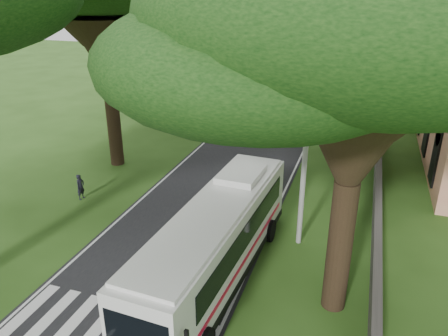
{
  "coord_description": "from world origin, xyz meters",
  "views": [
    {
      "loc": [
        7.77,
        -12.12,
        11.44
      ],
      "look_at": [
        0.86,
        8.6,
        2.2
      ],
      "focal_mm": 35.0,
      "sensor_mm": 36.0,
      "label": 1
    }
  ],
  "objects_px": {
    "distant_car_c": "(326,57)",
    "coach_bus": "(217,240)",
    "distant_car_b": "(298,62)",
    "distant_car_a": "(285,91)",
    "pole_far": "(354,47)",
    "pole_mid": "(341,77)",
    "pedestrian": "(81,187)",
    "pole_near": "(305,161)"
  },
  "relations": [
    {
      "from": "pole_near",
      "to": "distant_car_c",
      "type": "bearing_deg",
      "value": 94.9
    },
    {
      "from": "pole_near",
      "to": "distant_car_c",
      "type": "height_order",
      "value": "pole_near"
    },
    {
      "from": "pole_mid",
      "to": "pedestrian",
      "type": "bearing_deg",
      "value": -123.11
    },
    {
      "from": "pole_mid",
      "to": "pedestrian",
      "type": "height_order",
      "value": "pole_mid"
    },
    {
      "from": "distant_car_a",
      "to": "coach_bus",
      "type": "bearing_deg",
      "value": 86.78
    },
    {
      "from": "pole_near",
      "to": "distant_car_a",
      "type": "bearing_deg",
      "value": 102.43
    },
    {
      "from": "distant_car_c",
      "to": "distant_car_a",
      "type": "bearing_deg",
      "value": 105.07
    },
    {
      "from": "pole_mid",
      "to": "distant_car_c",
      "type": "bearing_deg",
      "value": 97.77
    },
    {
      "from": "coach_bus",
      "to": "pole_mid",
      "type": "bearing_deg",
      "value": 86.66
    },
    {
      "from": "coach_bus",
      "to": "distant_car_b",
      "type": "bearing_deg",
      "value": 99.25
    },
    {
      "from": "pole_far",
      "to": "coach_bus",
      "type": "bearing_deg",
      "value": -93.65
    },
    {
      "from": "distant_car_b",
      "to": "pedestrian",
      "type": "xyz_separation_m",
      "value": [
        -4.5,
        -47.01,
        0.07
      ]
    },
    {
      "from": "coach_bus",
      "to": "pedestrian",
      "type": "relative_size",
      "value": 7.9
    },
    {
      "from": "pole_mid",
      "to": "distant_car_c",
      "type": "relative_size",
      "value": 1.58
    },
    {
      "from": "pole_far",
      "to": "distant_car_c",
      "type": "distance_m",
      "value": 14.9
    },
    {
      "from": "distant_car_c",
      "to": "pedestrian",
      "type": "bearing_deg",
      "value": 100.4
    },
    {
      "from": "pedestrian",
      "to": "distant_car_b",
      "type": "bearing_deg",
      "value": 0.87
    },
    {
      "from": "pole_far",
      "to": "distant_car_a",
      "type": "xyz_separation_m",
      "value": [
        -6.32,
        -11.33,
        -3.49
      ]
    },
    {
      "from": "pole_far",
      "to": "distant_car_a",
      "type": "relative_size",
      "value": 2.06
    },
    {
      "from": "pole_far",
      "to": "distant_car_a",
      "type": "bearing_deg",
      "value": -119.16
    },
    {
      "from": "pole_mid",
      "to": "pole_far",
      "type": "xyz_separation_m",
      "value": [
        0.0,
        20.0,
        0.0
      ]
    },
    {
      "from": "distant_car_c",
      "to": "pole_far",
      "type": "bearing_deg",
      "value": 127.5
    },
    {
      "from": "pole_far",
      "to": "pedestrian",
      "type": "xyz_separation_m",
      "value": [
        -12.63,
        -39.36,
        -3.43
      ]
    },
    {
      "from": "pole_near",
      "to": "distant_car_c",
      "type": "xyz_separation_m",
      "value": [
        -4.6,
        53.75,
        -3.41
      ]
    },
    {
      "from": "distant_car_c",
      "to": "coach_bus",
      "type": "bearing_deg",
      "value": 110.78
    },
    {
      "from": "pole_mid",
      "to": "distant_car_a",
      "type": "xyz_separation_m",
      "value": [
        -6.32,
        8.67,
        -3.49
      ]
    },
    {
      "from": "pole_far",
      "to": "distant_car_b",
      "type": "distance_m",
      "value": 11.69
    },
    {
      "from": "pole_mid",
      "to": "distant_car_b",
      "type": "xyz_separation_m",
      "value": [
        -8.12,
        27.64,
        -3.5
      ]
    },
    {
      "from": "pole_mid",
      "to": "distant_car_a",
      "type": "height_order",
      "value": "pole_mid"
    },
    {
      "from": "coach_bus",
      "to": "distant_car_b",
      "type": "xyz_separation_m",
      "value": [
        -5.33,
        51.52,
        -1.19
      ]
    },
    {
      "from": "distant_car_a",
      "to": "pole_far",
      "type": "bearing_deg",
      "value": -128.56
    },
    {
      "from": "distant_car_b",
      "to": "distant_car_c",
      "type": "bearing_deg",
      "value": 71.19
    },
    {
      "from": "pedestrian",
      "to": "pole_far",
      "type": "bearing_deg",
      "value": -11.44
    },
    {
      "from": "distant_car_b",
      "to": "pedestrian",
      "type": "height_order",
      "value": "pedestrian"
    },
    {
      "from": "coach_bus",
      "to": "distant_car_c",
      "type": "xyz_separation_m",
      "value": [
        -1.81,
        57.63,
        -1.11
      ]
    },
    {
      "from": "distant_car_a",
      "to": "distant_car_c",
      "type": "xyz_separation_m",
      "value": [
        1.72,
        25.08,
        0.07
      ]
    },
    {
      "from": "coach_bus",
      "to": "distant_car_b",
      "type": "relative_size",
      "value": 3.01
    },
    {
      "from": "distant_car_c",
      "to": "distant_car_b",
      "type": "bearing_deg",
      "value": 79.04
    },
    {
      "from": "pole_mid",
      "to": "coach_bus",
      "type": "xyz_separation_m",
      "value": [
        -2.8,
        -23.88,
        -2.31
      ]
    },
    {
      "from": "pole_far",
      "to": "distant_car_c",
      "type": "height_order",
      "value": "pole_far"
    },
    {
      "from": "pole_near",
      "to": "pole_far",
      "type": "relative_size",
      "value": 1.0
    },
    {
      "from": "distant_car_c",
      "to": "pedestrian",
      "type": "height_order",
      "value": "pedestrian"
    }
  ]
}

